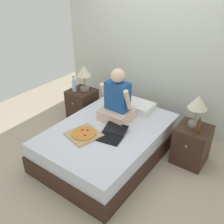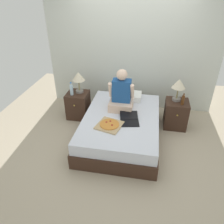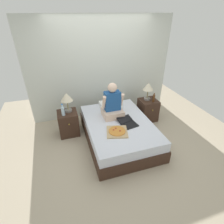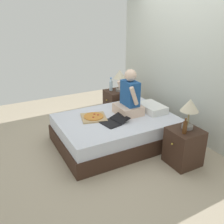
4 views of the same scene
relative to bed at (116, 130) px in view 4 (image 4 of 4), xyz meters
name	(u,v)px [view 4 (image 4 of 4)]	position (x,y,z in m)	size (l,w,h in m)	color
ground_plane	(116,142)	(0.00, 0.00, -0.23)	(5.69, 5.69, 0.00)	tan
wall_back	(182,64)	(0.00, 1.35, 1.02)	(3.69, 0.12, 2.50)	silver
bed	(116,130)	(0.00, 0.00, 0.00)	(1.38, 1.97, 0.47)	#382319
nightstand_left	(116,103)	(-1.02, 0.58, 0.05)	(0.44, 0.47, 0.56)	#382319
lamp_on_left_nightstand	(120,76)	(-0.98, 0.63, 0.66)	(0.26, 0.26, 0.45)	gray
water_bottle	(111,85)	(-1.10, 0.49, 0.44)	(0.07, 0.07, 0.28)	silver
nightstand_right	(184,147)	(1.02, 0.58, 0.05)	(0.44, 0.47, 0.56)	#382319
lamp_on_right_nightstand	(190,107)	(0.99, 0.63, 0.66)	(0.26, 0.26, 0.45)	gray
beer_bottle	(185,127)	(1.09, 0.48, 0.43)	(0.06, 0.06, 0.23)	#512D14
pillow	(152,108)	(0.04, 0.71, 0.30)	(0.52, 0.34, 0.12)	white
person_seated	(129,98)	(-0.05, 0.28, 0.53)	(0.47, 0.40, 0.78)	beige
laptop	(113,122)	(0.16, -0.14, 0.26)	(0.39, 0.47, 0.07)	black
pizza_box	(94,117)	(-0.16, -0.34, 0.26)	(0.49, 0.49, 0.04)	tan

